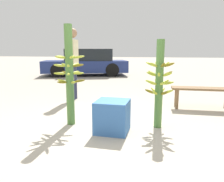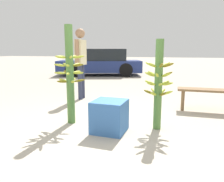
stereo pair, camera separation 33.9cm
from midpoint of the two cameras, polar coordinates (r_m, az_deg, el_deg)
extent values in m
plane|color=#A89E8C|center=(3.41, 0.72, -9.84)|extent=(80.00, 80.00, 0.00)
cylinder|color=#4C7A38|center=(3.55, -8.25, 4.03)|extent=(0.13, 0.13, 1.59)
ellipsoid|color=#ADB733|center=(3.46, -10.56, 8.70)|extent=(0.14, 0.18, 0.06)
ellipsoid|color=#ADB733|center=(3.39, -7.89, 8.74)|extent=(0.15, 0.17, 0.06)
ellipsoid|color=#ADB733|center=(3.52, -5.94, 8.84)|extent=(0.19, 0.10, 0.06)
ellipsoid|color=#ADB733|center=(3.67, -7.37, 8.87)|extent=(0.05, 0.19, 0.06)
ellipsoid|color=#ADB733|center=(3.64, -10.11, 8.79)|extent=(0.19, 0.09, 0.06)
ellipsoid|color=#736414|center=(3.48, -6.09, 6.72)|extent=(0.19, 0.04, 0.07)
ellipsoid|color=#ADB733|center=(3.65, -6.69, 6.88)|extent=(0.09, 0.19, 0.07)
ellipsoid|color=#ADB733|center=(3.67, -9.43, 6.83)|extent=(0.18, 0.14, 0.07)
ellipsoid|color=#ADB733|center=(3.52, -10.73, 6.64)|extent=(0.17, 0.14, 0.07)
ellipsoid|color=#ADB733|center=(3.39, -8.67, 6.58)|extent=(0.10, 0.19, 0.07)
ellipsoid|color=#ADB733|center=(3.66, -6.62, 4.95)|extent=(0.09, 0.19, 0.05)
ellipsoid|color=#736414|center=(3.68, -9.36, 4.92)|extent=(0.17, 0.14, 0.05)
ellipsoid|color=#ADB733|center=(3.53, -10.68, 4.64)|extent=(0.17, 0.14, 0.05)
ellipsoid|color=#ADB733|center=(3.40, -8.64, 4.50)|extent=(0.10, 0.19, 0.05)
ellipsoid|color=#ADB733|center=(3.48, -6.05, 4.70)|extent=(0.19, 0.04, 0.05)
ellipsoid|color=#736414|center=(3.48, -10.22, 2.42)|extent=(0.12, 0.18, 0.07)
ellipsoid|color=#ADB733|center=(3.42, -7.47, 2.36)|extent=(0.16, 0.16, 0.07)
ellipsoid|color=#736414|center=(3.56, -5.81, 2.71)|extent=(0.18, 0.12, 0.07)
ellipsoid|color=#ADB733|center=(3.70, -7.48, 2.97)|extent=(0.07, 0.19, 0.07)
ellipsoid|color=#ADB733|center=(3.65, -10.10, 2.79)|extent=(0.19, 0.07, 0.07)
cylinder|color=#4C7A38|center=(3.36, 14.86, 1.44)|extent=(0.12, 0.12, 1.35)
ellipsoid|color=#ADB733|center=(3.43, 16.69, 6.64)|extent=(0.14, 0.16, 0.09)
ellipsoid|color=#ADB733|center=(3.46, 14.52, 6.77)|extent=(0.10, 0.17, 0.09)
ellipsoid|color=#ADB733|center=(3.37, 12.89, 6.75)|extent=(0.18, 0.07, 0.09)
ellipsoid|color=#ADB733|center=(3.24, 13.43, 6.59)|extent=(0.14, 0.16, 0.09)
ellipsoid|color=#736414|center=(3.20, 15.74, 6.45)|extent=(0.10, 0.17, 0.09)
ellipsoid|color=#736414|center=(3.30, 17.37, 6.47)|extent=(0.18, 0.07, 0.09)
ellipsoid|color=#ADB733|center=(3.43, 13.21, 4.46)|extent=(0.17, 0.13, 0.10)
ellipsoid|color=#ADB733|center=(3.29, 12.85, 4.25)|extent=(0.17, 0.11, 0.10)
ellipsoid|color=#ADB733|center=(3.21, 14.70, 4.02)|extent=(0.05, 0.17, 0.10)
ellipsoid|color=#ADB733|center=(3.27, 16.87, 4.02)|extent=(0.17, 0.13, 0.10)
ellipsoid|color=#736414|center=(3.40, 17.07, 4.24)|extent=(0.17, 0.11, 0.10)
ellipsoid|color=#ADB733|center=(3.48, 15.27, 4.45)|extent=(0.05, 0.17, 0.10)
ellipsoid|color=#ADB733|center=(3.33, 17.14, 1.78)|extent=(0.18, 0.07, 0.08)
ellipsoid|color=#ADB733|center=(3.46, 16.51, 2.12)|extent=(0.14, 0.16, 0.08)
ellipsoid|color=#ADB733|center=(3.49, 14.35, 2.30)|extent=(0.09, 0.18, 0.08)
ellipsoid|color=#ADB733|center=(3.40, 12.68, 2.16)|extent=(0.18, 0.07, 0.08)
ellipsoid|color=#ADB733|center=(3.27, 13.17, 1.82)|extent=(0.14, 0.16, 0.08)
ellipsoid|color=#ADB733|center=(3.23, 15.47, 1.62)|extent=(0.09, 0.18, 0.08)
ellipsoid|color=#736414|center=(3.38, 12.52, -0.33)|extent=(0.17, 0.06, 0.10)
ellipsoid|color=#ADB733|center=(3.27, 13.70, -0.74)|extent=(0.10, 0.17, 0.10)
ellipsoid|color=#736414|center=(3.27, 16.03, -0.83)|extent=(0.14, 0.16, 0.10)
ellipsoid|color=#ADB733|center=(3.39, 17.03, -0.50)|extent=(0.17, 0.06, 0.10)
ellipsoid|color=#ADB733|center=(3.50, 15.78, -0.11)|extent=(0.10, 0.17, 0.10)
ellipsoid|color=#ADB733|center=(3.49, 13.60, -0.02)|extent=(0.14, 0.16, 0.10)
cylinder|color=#2D334C|center=(5.55, -5.98, 2.49)|extent=(0.12, 0.12, 0.85)
cylinder|color=#2D334C|center=(5.39, -6.57, 2.24)|extent=(0.12, 0.12, 0.85)
cube|color=beige|center=(5.41, -6.42, 9.99)|extent=(0.21, 0.40, 0.60)
cylinder|color=#936B4C|center=(5.64, -5.61, 10.17)|extent=(0.10, 0.10, 0.57)
cylinder|color=#936B4C|center=(5.19, -7.31, 10.13)|extent=(0.10, 0.10, 0.57)
sphere|color=#936B4C|center=(5.43, -6.52, 14.76)|extent=(0.23, 0.23, 0.23)
cube|color=brown|center=(4.78, 26.14, 0.17)|extent=(1.24, 0.40, 0.04)
cylinder|color=brown|center=(4.87, 19.87, -1.85)|extent=(0.06, 0.06, 0.40)
cylinder|color=brown|center=(4.64, 20.04, -2.45)|extent=(0.06, 0.06, 0.40)
cube|color=navy|center=(10.95, -2.36, 6.54)|extent=(4.38, 3.05, 0.55)
cube|color=black|center=(10.92, -1.53, 9.45)|extent=(2.64, 2.29, 0.56)
cylinder|color=black|center=(10.26, -9.45, 5.40)|extent=(0.66, 0.41, 0.63)
cylinder|color=black|center=(11.84, -8.35, 6.08)|extent=(0.66, 0.41, 0.63)
cylinder|color=black|center=(10.21, 4.60, 5.48)|extent=(0.66, 0.41, 0.63)
cylinder|color=black|center=(11.79, 3.82, 6.15)|extent=(0.66, 0.41, 0.63)
cube|color=#386BB2|center=(3.23, 2.38, -6.62)|extent=(0.47, 0.47, 0.47)
camera|label=1|loc=(0.17, -87.29, 0.50)|focal=35.00mm
camera|label=2|loc=(0.17, 92.71, -0.50)|focal=35.00mm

